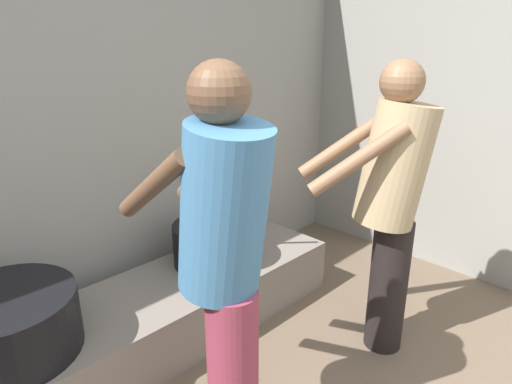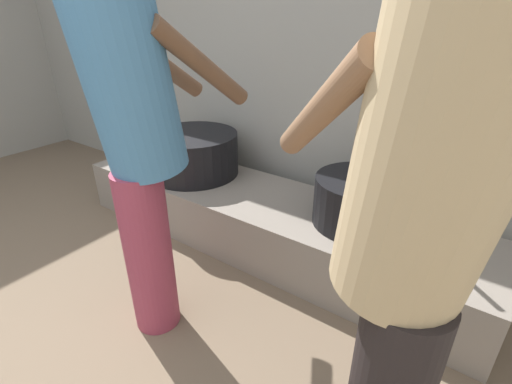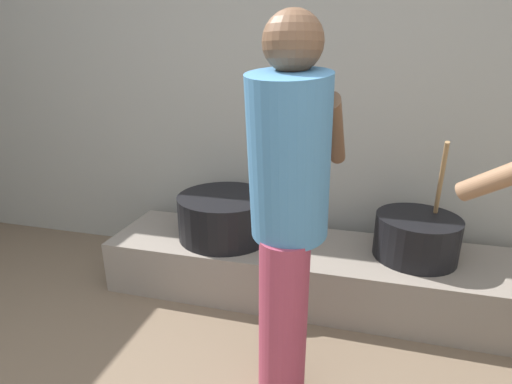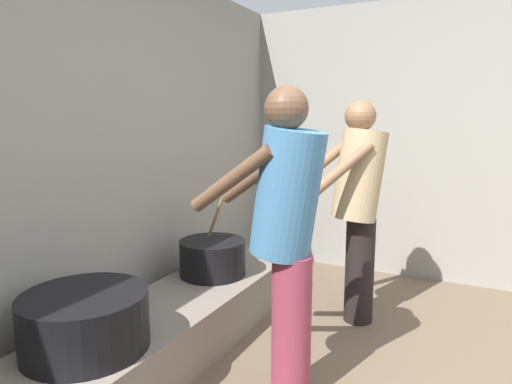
{
  "view_description": "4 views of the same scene",
  "coord_description": "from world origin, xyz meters",
  "views": [
    {
      "loc": [
        -0.54,
        -0.07,
        1.64
      ],
      "look_at": [
        0.68,
        1.13,
        1.04
      ],
      "focal_mm": 31.49,
      "sensor_mm": 36.0,
      "label": 1
    },
    {
      "loc": [
        1.53,
        0.2,
        1.31
      ],
      "look_at": [
        0.77,
        1.26,
        0.67
      ],
      "focal_mm": 25.68,
      "sensor_mm": 36.0,
      "label": 2
    },
    {
      "loc": [
        0.63,
        -0.34,
        1.4
      ],
      "look_at": [
        0.19,
        1.35,
        0.81
      ],
      "focal_mm": 27.08,
      "sensor_mm": 36.0,
      "label": 3
    },
    {
      "loc": [
        -1.54,
        0.2,
        1.41
      ],
      "look_at": [
        0.19,
        1.08,
        1.09
      ],
      "focal_mm": 31.24,
      "sensor_mm": 36.0,
      "label": 4
    }
  ],
  "objects": [
    {
      "name": "hearth_ledge",
      "position": [
        0.43,
        1.8,
        0.17
      ],
      "size": [
        2.55,
        0.6,
        0.33
      ],
      "primitive_type": "cube",
      "color": "slate",
      "rests_on": "ground_plane"
    },
    {
      "name": "cook_in_tan_shirt",
      "position": [
        1.42,
        0.92,
        0.88
      ],
      "size": [
        0.69,
        0.67,
        1.54
      ],
      "color": "black",
      "rests_on": "ground_plane"
    },
    {
      "name": "block_enclosure_rear",
      "position": [
        0.0,
        2.32,
        1.21
      ],
      "size": [
        5.5,
        0.2,
        2.43
      ],
      "primitive_type": "cube",
      "color": "gray",
      "rests_on": "ground_plane"
    },
    {
      "name": "cooking_pot_secondary",
      "position": [
        -0.14,
        1.82,
        0.47
      ],
      "size": [
        0.59,
        0.59,
        0.27
      ],
      "color": "black",
      "rests_on": "hearth_ledge"
    },
    {
      "name": "cook_in_blue_shirt",
      "position": [
        0.4,
        1.02,
        0.9
      ],
      "size": [
        0.36,
        0.67,
        1.57
      ],
      "color": "#8C3347",
      "rests_on": "ground_plane"
    },
    {
      "name": "cooking_pot_main",
      "position": [
        1.01,
        1.83,
        0.46
      ],
      "size": [
        0.46,
        0.46,
        0.7
      ],
      "color": "black",
      "rests_on": "hearth_ledge"
    }
  ]
}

